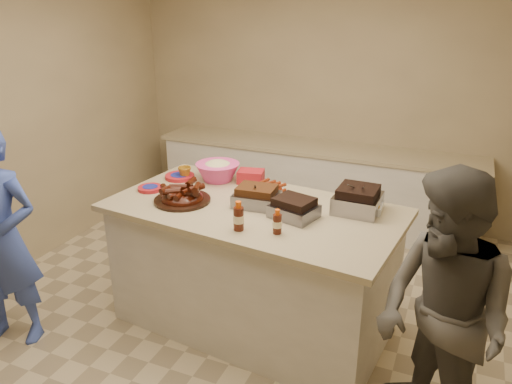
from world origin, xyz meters
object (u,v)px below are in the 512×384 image
at_px(roasting_pan, 357,211).
at_px(mustard_bottle, 238,200).
at_px(bbq_bottle_b, 277,233).
at_px(guest_blue, 20,334).
at_px(island, 254,322).
at_px(bbq_bottle_a, 239,230).
at_px(coleslaw_bowl, 218,180).
at_px(rib_platter, 182,201).
at_px(plastic_cup, 185,179).

bearing_deg(roasting_pan, mustard_bottle, -169.31).
bearing_deg(mustard_bottle, bbq_bottle_b, -41.21).
relative_size(mustard_bottle, guest_blue, 0.07).
bearing_deg(bbq_bottle_b, mustard_bottle, 138.79).
relative_size(island, mustard_bottle, 17.71).
height_order(island, bbq_bottle_b, bbq_bottle_b).
height_order(roasting_pan, guest_blue, roasting_pan).
xyz_separation_m(roasting_pan, bbq_bottle_a, (-0.65, -0.61, 0.00)).
distance_m(roasting_pan, coleslaw_bowl, 1.22).
relative_size(rib_platter, roasting_pan, 1.35).
bearing_deg(bbq_bottle_b, guest_blue, -164.95).
relative_size(island, coleslaw_bowl, 5.84).
distance_m(island, rib_platter, 1.14).
relative_size(roasting_pan, coleslaw_bowl, 0.86).
bearing_deg(bbq_bottle_a, bbq_bottle_b, 11.44).
bearing_deg(mustard_bottle, rib_platter, -153.25).
xyz_separation_m(rib_platter, guest_blue, (-1.07, -0.74, -1.01)).
height_order(bbq_bottle_b, plastic_cup, bbq_bottle_b).
distance_m(roasting_pan, guest_blue, 2.74).
xyz_separation_m(roasting_pan, coleslaw_bowl, (-1.21, 0.19, 0.00)).
distance_m(island, bbq_bottle_a, 1.08).
height_order(island, roasting_pan, roasting_pan).
relative_size(plastic_cup, guest_blue, 0.07).
distance_m(island, roasting_pan, 1.25).
relative_size(coleslaw_bowl, guest_blue, 0.22).
distance_m(plastic_cup, guest_blue, 1.76).
xyz_separation_m(rib_platter, bbq_bottle_b, (0.85, -0.23, 0.00)).
height_order(rib_platter, coleslaw_bowl, coleslaw_bowl).
bearing_deg(island, plastic_cup, 163.00).
bearing_deg(guest_blue, bbq_bottle_a, -0.28).
bearing_deg(bbq_bottle_a, rib_platter, 155.00).
distance_m(bbq_bottle_b, guest_blue, 2.23).
bearing_deg(guest_blue, island, 12.07).
distance_m(rib_platter, coleslaw_bowl, 0.52).
height_order(plastic_cup, guest_blue, plastic_cup).
relative_size(coleslaw_bowl, mustard_bottle, 3.03).
distance_m(island, mustard_bottle, 1.02).
bearing_deg(bbq_bottle_a, coleslaw_bowl, 125.25).
distance_m(rib_platter, roasting_pan, 1.29).
xyz_separation_m(bbq_bottle_b, plastic_cup, (-1.09, 0.67, 0.00)).
xyz_separation_m(island, guest_blue, (-1.60, -0.85, 0.00)).
height_order(mustard_bottle, plastic_cup, mustard_bottle).
relative_size(island, guest_blue, 1.29).
relative_size(roasting_pan, guest_blue, 0.19).
bearing_deg(guest_blue, plastic_cup, 39.07).
relative_size(bbq_bottle_a, mustard_bottle, 1.68).
relative_size(roasting_pan, bbq_bottle_a, 1.56).
distance_m(bbq_bottle_a, guest_blue, 2.00).
xyz_separation_m(roasting_pan, guest_blue, (-2.32, -1.07, -1.01)).
relative_size(island, roasting_pan, 6.75).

